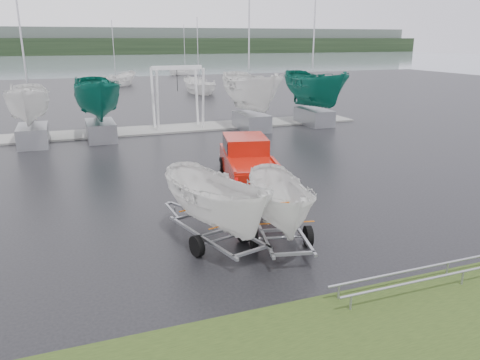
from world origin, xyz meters
The scene contains 18 objects.
ground_plane centered at (0.00, 0.00, 0.00)m, with size 120.00×120.00×0.00m, color black.
lake centered at (0.00, 100.00, -0.01)m, with size 300.00×300.00×0.00m, color gray.
grass_verge centered at (0.00, -11.00, 0.00)m, with size 40.00×40.00×0.00m, color black.
dock centered at (0.00, 13.00, 0.05)m, with size 30.00×3.00×0.12m, color gray.
treeline centered at (0.00, 170.00, 3.00)m, with size 300.00×8.00×6.00m, color black.
far_hill centered at (0.00, 178.00, 5.00)m, with size 300.00×6.00×10.00m, color #4C5651.
pickup_truck centered at (2.16, 0.05, 0.96)m, with size 3.04×5.80×1.84m.
trailer_hitched centered at (0.79, -6.04, 2.55)m, with size 1.95×3.77×4.68m.
trailer_parked centered at (-0.97, -5.55, 2.76)m, with size 2.14×3.78×5.10m.
boat_hoist centered at (2.29, 13.00, 2.67)m, with size 3.30×2.18×4.12m.
keelboat_0 centered at (-6.58, 11.00, 3.62)m, with size 2.29×3.20×10.45m.
keelboat_1 centered at (-2.87, 11.20, 4.13)m, with size 2.60×3.20×8.01m.
keelboat_2 centered at (6.72, 11.00, 4.31)m, with size 2.71×3.20×10.89m.
keelboat_3 centered at (11.56, 11.30, 4.25)m, with size 2.67×3.20×10.84m.
mast_rack_2 centered at (4.00, -9.50, 0.35)m, with size 7.00×0.56×0.06m.
moored_boat_1 centered at (1.67, 44.76, 0.00)m, with size 3.80×3.79×11.52m.
moored_boat_2 centered at (9.37, 33.36, 0.00)m, with size 2.73×2.79×11.42m.
moored_boat_3 centered at (14.72, 60.84, 0.01)m, with size 2.79×2.74×11.01m.
Camera 1 is at (-4.72, -17.47, 5.80)m, focal length 35.00 mm.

